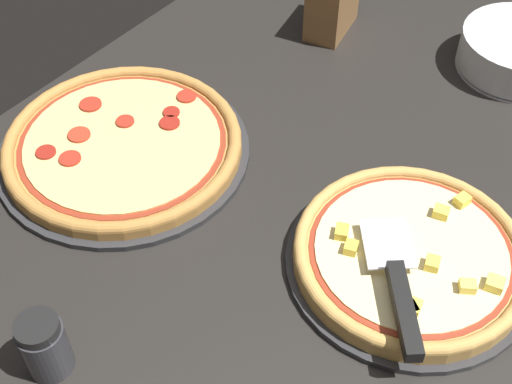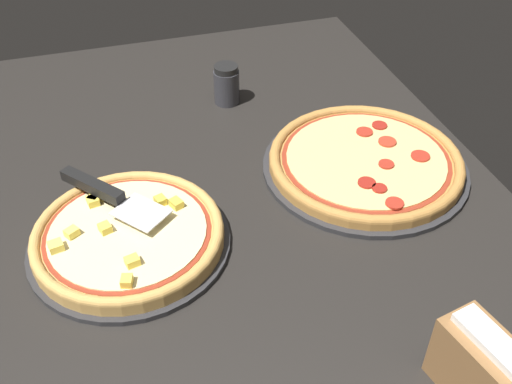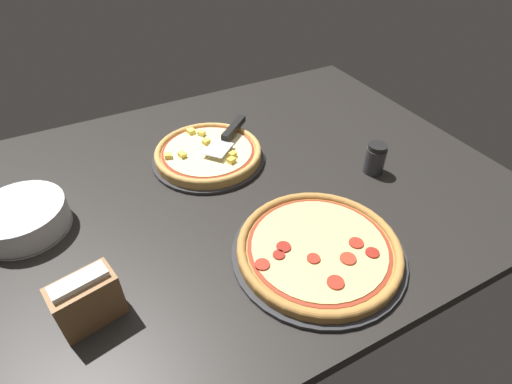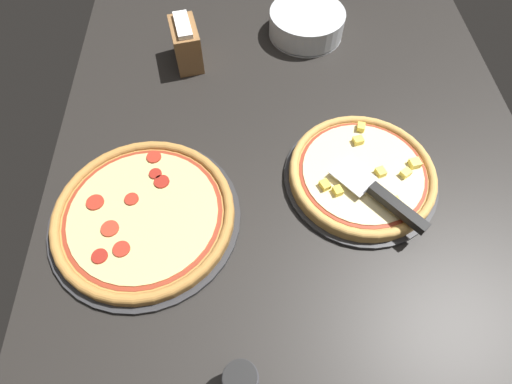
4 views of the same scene
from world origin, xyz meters
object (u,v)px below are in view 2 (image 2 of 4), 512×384
pizza_back (366,160)px  serving_spatula (101,190)px  parmesan_shaker (227,85)px  pizza_front (128,234)px  napkin_holder (481,368)px

pizza_back → serving_spatula: bearing=-91.5°
parmesan_shaker → pizza_back: bearing=30.7°
pizza_front → napkin_holder: (41.26, 39.81, 3.04)cm
pizza_back → parmesan_shaker: size_ratio=4.13×
pizza_front → napkin_holder: napkin_holder is taller
pizza_front → pizza_back: pizza_front is taller
napkin_holder → pizza_back: bearing=171.6°
pizza_front → pizza_back: 47.69cm
pizza_front → serving_spatula: 10.04cm
pizza_front → parmesan_shaker: parmesan_shaker is taller
serving_spatula → pizza_back: bearing=88.5°
napkin_holder → serving_spatula: bearing=-139.6°
serving_spatula → napkin_holder: bearing=40.4°
pizza_back → parmesan_shaker: bearing=-149.3°
pizza_front → pizza_back: (-7.71, 47.06, -0.38)cm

